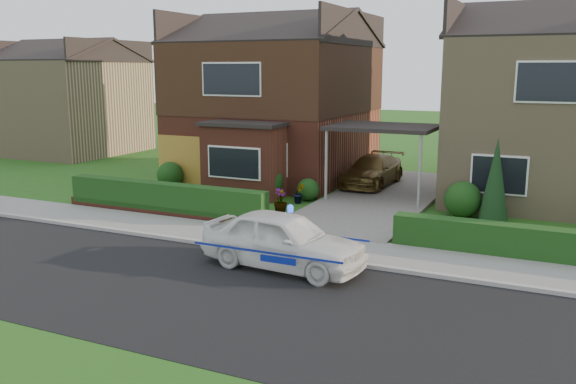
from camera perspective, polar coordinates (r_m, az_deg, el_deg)
The scene contains 23 objects.
ground at distance 13.29m, azimuth -4.99°, elevation -9.78°, with size 120.00×120.00×0.00m, color #244F15.
road at distance 13.29m, azimuth -4.99°, elevation -9.78°, with size 60.00×6.00×0.02m, color black.
kerb at distance 15.83m, azimuth 0.54°, elevation -5.98°, with size 60.00×0.16×0.12m, color #9E9993.
sidewalk at distance 16.75m, azimuth 2.03°, elevation -5.03°, with size 60.00×2.00×0.10m, color slate.
driveway at distance 23.07m, azimuth 8.74°, elevation -0.52°, with size 3.80×12.00×0.12m, color #666059.
house_left at distance 27.40m, azimuth -1.07°, elevation 9.40°, with size 7.50×9.53×7.25m.
house_right at distance 24.72m, azimuth 24.17°, elevation 7.84°, with size 7.50×8.06×7.25m.
carport_link at distance 22.64m, azimuth 8.91°, elevation 5.89°, with size 3.80×3.00×2.77m.
garage_door at distance 25.52m, azimuth -9.96°, elevation 2.84°, with size 2.20×0.10×2.10m, color olive.
dwarf_wall at distance 20.56m, azimuth -11.67°, elevation -1.77°, with size 7.70×0.25×0.36m, color brown.
hedge_left at distance 20.71m, azimuth -11.41°, elevation -2.17°, with size 7.50×0.55×0.90m, color #103411.
hedge_right at distance 16.76m, azimuth 22.50°, elevation -6.10°, with size 7.50×0.55×0.80m, color #103411.
shrub_left_far at distance 25.37m, azimuth -10.98°, elevation 1.59°, with size 1.08×1.08×1.08m, color #103411.
shrub_left_mid at distance 22.85m, azimuth -2.10°, elevation 1.02°, with size 1.32×1.32×1.32m, color #103411.
shrub_left_near at distance 22.50m, azimuth 1.89°, elevation 0.23°, with size 0.84×0.84×0.84m, color #103411.
shrub_right_near at distance 20.76m, azimuth 16.03°, elevation -0.67°, with size 1.20×1.20×1.20m, color #103411.
conifer_a at distance 20.31m, azimuth 18.83°, elevation 0.91°, with size 0.90×0.90×2.60m, color black.
neighbour_left at distance 37.50m, azimuth -19.65°, elevation 7.46°, with size 6.50×7.00×5.20m, color #A08662.
police_car at distance 14.86m, azimuth -0.45°, elevation -4.56°, with size 3.80×4.26×1.57m.
driveway_car at distance 25.13m, azimuth 7.90°, elevation 2.02°, with size 1.68×4.13×1.20m, color brown.
potted_plant_a at distance 22.65m, azimuth -2.51°, elevation 0.28°, with size 0.43×0.29×0.82m, color gray.
potted_plant_b at distance 22.01m, azimuth 1.03°, elevation -0.14°, with size 0.41×0.33×0.75m, color gray.
potted_plant_c at distance 20.62m, azimuth -0.72°, elevation -0.85°, with size 0.45×0.45×0.81m, color gray.
Camera 1 is at (6.25, -10.70, 4.82)m, focal length 38.00 mm.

